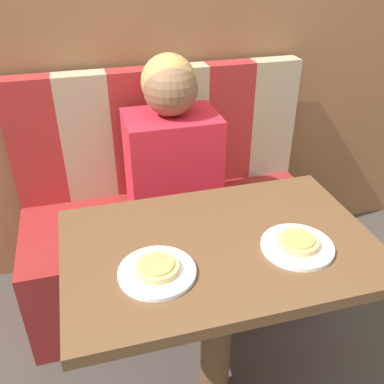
% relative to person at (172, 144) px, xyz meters
% --- Properties ---
extents(booth_seat, '(1.27, 0.57, 0.44)m').
position_rel_person_xyz_m(booth_seat, '(0.00, -0.00, -0.54)').
color(booth_seat, maroon).
rests_on(booth_seat, ground_plane).
extents(booth_backrest, '(1.27, 0.09, 0.55)m').
position_rel_person_xyz_m(booth_backrest, '(-0.00, 0.24, -0.04)').
color(booth_backrest, maroon).
rests_on(booth_backrest, booth_seat).
extents(dining_table, '(0.88, 0.57, 0.72)m').
position_rel_person_xyz_m(dining_table, '(0.00, -0.60, -0.16)').
color(dining_table, brown).
rests_on(dining_table, ground_plane).
extents(person, '(0.36, 0.26, 0.66)m').
position_rel_person_xyz_m(person, '(0.00, 0.00, 0.00)').
color(person, red).
rests_on(person, booth_seat).
extents(plate_left, '(0.20, 0.20, 0.01)m').
position_rel_person_xyz_m(plate_left, '(-0.20, -0.68, -0.03)').
color(plate_left, white).
rests_on(plate_left, dining_table).
extents(plate_right, '(0.20, 0.20, 0.01)m').
position_rel_person_xyz_m(plate_right, '(0.20, -0.68, -0.03)').
color(plate_right, white).
rests_on(plate_right, dining_table).
extents(pizza_left, '(0.11, 0.11, 0.02)m').
position_rel_person_xyz_m(pizza_left, '(-0.20, -0.68, -0.01)').
color(pizza_left, tan).
rests_on(pizza_left, plate_left).
extents(pizza_right, '(0.11, 0.11, 0.02)m').
position_rel_person_xyz_m(pizza_right, '(0.20, -0.68, -0.01)').
color(pizza_right, tan).
rests_on(pizza_right, plate_right).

